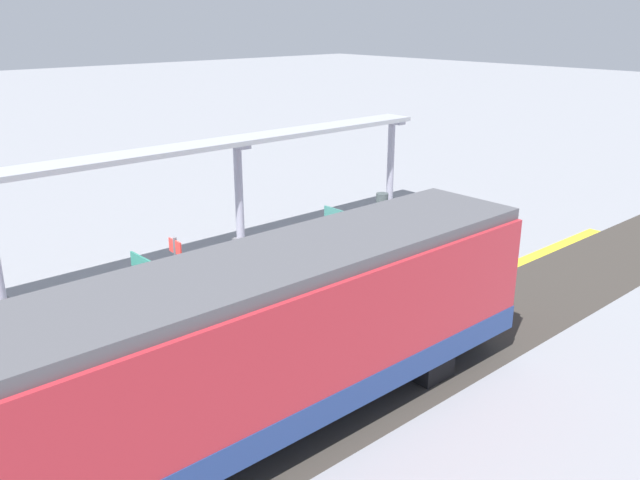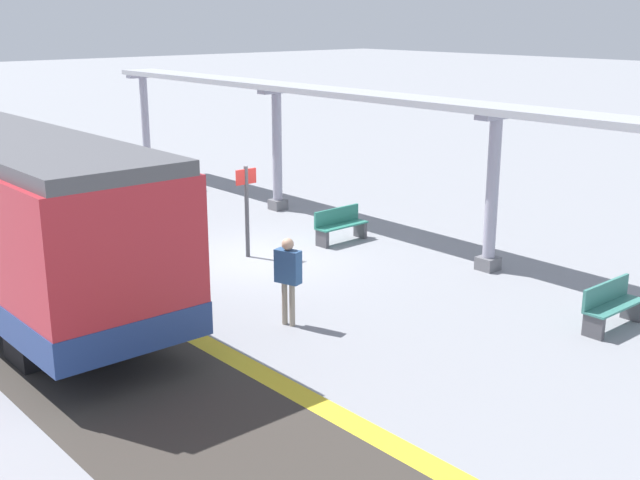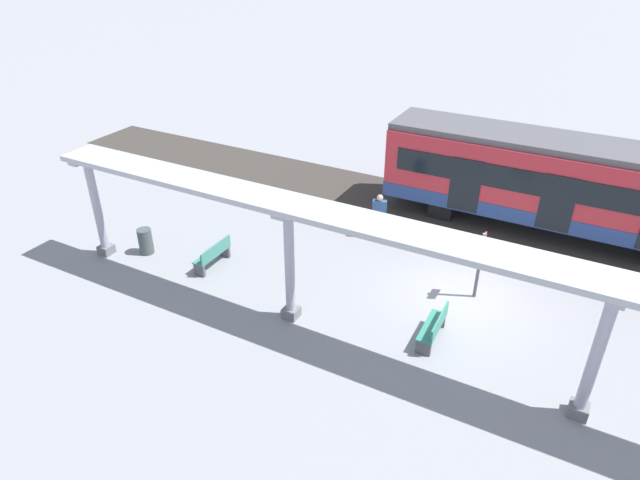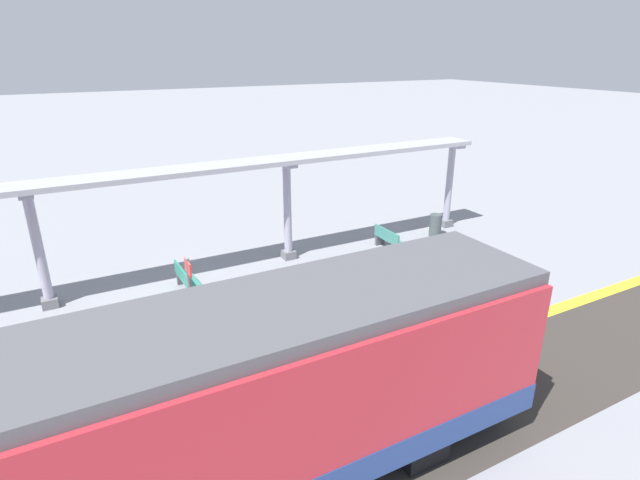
% 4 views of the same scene
% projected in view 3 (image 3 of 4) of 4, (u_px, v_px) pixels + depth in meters
% --- Properties ---
extents(ground_plane, '(176.00, 176.00, 0.00)m').
position_uv_depth(ground_plane, '(462.00, 294.00, 17.06)').
color(ground_plane, gray).
extents(tactile_edge_strip, '(0.43, 29.68, 0.01)m').
position_uv_depth(tactile_edge_strip, '(491.00, 241.00, 19.89)').
color(tactile_edge_strip, gold).
rests_on(tactile_edge_strip, ground).
extents(trackbed, '(3.20, 41.68, 0.01)m').
position_uv_depth(trackbed, '(503.00, 220.00, 21.27)').
color(trackbed, '#38332D').
rests_on(trackbed, ground).
extents(train_near_carriage, '(2.65, 12.57, 3.48)m').
position_uv_depth(train_near_carriage, '(563.00, 186.00, 19.60)').
color(train_near_carriage, '#BB2832').
rests_on(train_near_carriage, ground).
extents(canopy_pillar_nearest, '(1.10, 0.44, 3.54)m').
position_uv_depth(canopy_pillar_nearest, '(97.00, 207.00, 18.25)').
color(canopy_pillar_nearest, slate).
rests_on(canopy_pillar_nearest, ground).
extents(canopy_pillar_second, '(1.10, 0.44, 3.54)m').
position_uv_depth(canopy_pillar_second, '(290.00, 264.00, 15.19)').
color(canopy_pillar_second, slate).
rests_on(canopy_pillar_second, ground).
extents(canopy_pillar_third, '(1.10, 0.44, 3.54)m').
position_uv_depth(canopy_pillar_third, '(596.00, 356.00, 12.00)').
color(canopy_pillar_third, slate).
rests_on(canopy_pillar_third, ground).
extents(canopy_beam, '(1.20, 23.75, 0.16)m').
position_uv_depth(canopy_beam, '(440.00, 242.00, 12.61)').
color(canopy_beam, '#A8AAB2').
rests_on(canopy_beam, canopy_pillar_nearest).
extents(bench_near_end, '(1.50, 0.44, 0.86)m').
position_uv_depth(bench_near_end, '(214.00, 255.00, 18.22)').
color(bench_near_end, '#3A7E73').
rests_on(bench_near_end, ground).
extents(bench_mid_platform, '(1.51, 0.48, 0.86)m').
position_uv_depth(bench_mid_platform, '(434.00, 327.00, 14.98)').
color(bench_mid_platform, '#2C7D6B').
rests_on(bench_mid_platform, ground).
extents(trash_bin, '(0.48, 0.48, 0.91)m').
position_uv_depth(trash_bin, '(146.00, 241.00, 18.97)').
color(trash_bin, '#414B4B').
rests_on(trash_bin, ground).
extents(platform_info_sign, '(0.56, 0.10, 2.20)m').
position_uv_depth(platform_info_sign, '(480.00, 259.00, 16.30)').
color(platform_info_sign, '#4C4C51').
rests_on(platform_info_sign, ground).
extents(passenger_waiting_near_edge, '(0.35, 0.53, 1.68)m').
position_uv_depth(passenger_waiting_near_edge, '(379.00, 211.00, 19.63)').
color(passenger_waiting_near_edge, gray).
rests_on(passenger_waiting_near_edge, ground).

